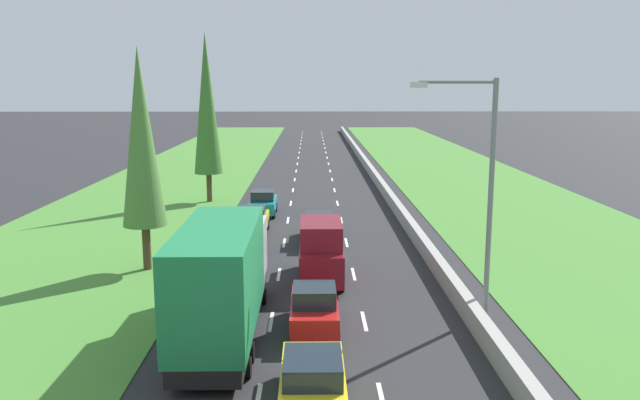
{
  "coord_description": "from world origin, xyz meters",
  "views": [
    {
      "loc": [
        -0.24,
        -1.5,
        8.75
      ],
      "look_at": [
        0.34,
        38.39,
        1.46
      ],
      "focal_mm": 35.49,
      "sensor_mm": 36.0,
      "label": 1
    }
  ],
  "objects_px": {
    "yellow_sedan_left_lane": "(252,221)",
    "poplar_tree_second": "(141,139)",
    "green_sedan_centre_lane": "(319,228)",
    "red_hatchback_centre_lane": "(314,308)",
    "street_light_mast": "(482,181)",
    "poplar_tree_third": "(207,104)",
    "green_box_truck_left_lane": "(223,278)",
    "teal_sedan_left_lane": "(243,245)",
    "teal_hatchback_left_lane": "(263,203)",
    "yellow_sedan_centre_lane": "(313,383)",
    "maroon_van_centre_lane": "(321,251)"
  },
  "relations": [
    {
      "from": "yellow_sedan_left_lane",
      "to": "red_hatchback_centre_lane",
      "type": "height_order",
      "value": "red_hatchback_centre_lane"
    },
    {
      "from": "green_box_truck_left_lane",
      "to": "teal_sedan_left_lane",
      "type": "height_order",
      "value": "green_box_truck_left_lane"
    },
    {
      "from": "teal_sedan_left_lane",
      "to": "green_sedan_centre_lane",
      "type": "height_order",
      "value": "same"
    },
    {
      "from": "poplar_tree_second",
      "to": "street_light_mast",
      "type": "height_order",
      "value": "poplar_tree_second"
    },
    {
      "from": "green_box_truck_left_lane",
      "to": "maroon_van_centre_lane",
      "type": "bearing_deg",
      "value": 61.46
    },
    {
      "from": "green_sedan_centre_lane",
      "to": "poplar_tree_second",
      "type": "xyz_separation_m",
      "value": [
        -8.31,
        -5.33,
        5.49
      ]
    },
    {
      "from": "maroon_van_centre_lane",
      "to": "green_sedan_centre_lane",
      "type": "distance_m",
      "value": 7.28
    },
    {
      "from": "yellow_sedan_left_lane",
      "to": "poplar_tree_second",
      "type": "xyz_separation_m",
      "value": [
        -4.36,
        -7.3,
        5.49
      ]
    },
    {
      "from": "yellow_sedan_centre_lane",
      "to": "red_hatchback_centre_lane",
      "type": "distance_m",
      "value": 5.8
    },
    {
      "from": "green_box_truck_left_lane",
      "to": "poplar_tree_second",
      "type": "height_order",
      "value": "poplar_tree_second"
    },
    {
      "from": "maroon_van_centre_lane",
      "to": "street_light_mast",
      "type": "height_order",
      "value": "street_light_mast"
    },
    {
      "from": "maroon_van_centre_lane",
      "to": "yellow_sedan_left_lane",
      "type": "bearing_deg",
      "value": 113.14
    },
    {
      "from": "yellow_sedan_left_lane",
      "to": "green_sedan_centre_lane",
      "type": "relative_size",
      "value": 1.0
    },
    {
      "from": "teal_sedan_left_lane",
      "to": "poplar_tree_third",
      "type": "bearing_deg",
      "value": 104.56
    },
    {
      "from": "poplar_tree_second",
      "to": "green_sedan_centre_lane",
      "type": "bearing_deg",
      "value": 32.68
    },
    {
      "from": "poplar_tree_second",
      "to": "poplar_tree_third",
      "type": "xyz_separation_m",
      "value": [
        0.17,
        17.85,
        1.02
      ]
    },
    {
      "from": "poplar_tree_second",
      "to": "street_light_mast",
      "type": "distance_m",
      "value": 15.59
    },
    {
      "from": "green_box_truck_left_lane",
      "to": "poplar_tree_second",
      "type": "xyz_separation_m",
      "value": [
        -4.79,
        8.37,
        4.11
      ]
    },
    {
      "from": "poplar_tree_second",
      "to": "poplar_tree_third",
      "type": "bearing_deg",
      "value": 89.44
    },
    {
      "from": "green_box_truck_left_lane",
      "to": "street_light_mast",
      "type": "distance_m",
      "value": 10.07
    },
    {
      "from": "yellow_sedan_centre_lane",
      "to": "red_hatchback_centre_lane",
      "type": "relative_size",
      "value": 1.15
    },
    {
      "from": "maroon_van_centre_lane",
      "to": "poplar_tree_third",
      "type": "height_order",
      "value": "poplar_tree_third"
    },
    {
      "from": "poplar_tree_second",
      "to": "street_light_mast",
      "type": "relative_size",
      "value": 1.17
    },
    {
      "from": "yellow_sedan_left_lane",
      "to": "poplar_tree_second",
      "type": "relative_size",
      "value": 0.43
    },
    {
      "from": "green_sedan_centre_lane",
      "to": "poplar_tree_second",
      "type": "distance_m",
      "value": 11.29
    },
    {
      "from": "teal_hatchback_left_lane",
      "to": "poplar_tree_second",
      "type": "bearing_deg",
      "value": -109.67
    },
    {
      "from": "maroon_van_centre_lane",
      "to": "poplar_tree_third",
      "type": "bearing_deg",
      "value": 112.33
    },
    {
      "from": "red_hatchback_centre_lane",
      "to": "green_sedan_centre_lane",
      "type": "height_order",
      "value": "red_hatchback_centre_lane"
    },
    {
      "from": "teal_sedan_left_lane",
      "to": "maroon_van_centre_lane",
      "type": "bearing_deg",
      "value": -41.5
    },
    {
      "from": "red_hatchback_centre_lane",
      "to": "poplar_tree_second",
      "type": "height_order",
      "value": "poplar_tree_second"
    },
    {
      "from": "yellow_sedan_left_lane",
      "to": "street_light_mast",
      "type": "distance_m",
      "value": 17.42
    },
    {
      "from": "green_sedan_centre_lane",
      "to": "teal_hatchback_left_lane",
      "type": "xyz_separation_m",
      "value": [
        -3.7,
        7.55,
        0.02
      ]
    },
    {
      "from": "teal_sedan_left_lane",
      "to": "teal_hatchback_left_lane",
      "type": "height_order",
      "value": "teal_hatchback_left_lane"
    },
    {
      "from": "teal_sedan_left_lane",
      "to": "teal_hatchback_left_lane",
      "type": "relative_size",
      "value": 1.15
    },
    {
      "from": "green_sedan_centre_lane",
      "to": "red_hatchback_centre_lane",
      "type": "bearing_deg",
      "value": -91.53
    },
    {
      "from": "poplar_tree_third",
      "to": "green_box_truck_left_lane",
      "type": "bearing_deg",
      "value": -80.01
    },
    {
      "from": "yellow_sedan_centre_lane",
      "to": "street_light_mast",
      "type": "relative_size",
      "value": 0.5
    },
    {
      "from": "maroon_van_centre_lane",
      "to": "green_sedan_centre_lane",
      "type": "relative_size",
      "value": 1.09
    },
    {
      "from": "red_hatchback_centre_lane",
      "to": "poplar_tree_third",
      "type": "xyz_separation_m",
      "value": [
        -7.79,
        25.55,
        6.48
      ]
    },
    {
      "from": "yellow_sedan_centre_lane",
      "to": "teal_hatchback_left_lane",
      "type": "distance_m",
      "value": 26.58
    },
    {
      "from": "red_hatchback_centre_lane",
      "to": "yellow_sedan_centre_lane",
      "type": "bearing_deg",
      "value": -90.73
    },
    {
      "from": "maroon_van_centre_lane",
      "to": "teal_hatchback_left_lane",
      "type": "distance_m",
      "value": 15.27
    },
    {
      "from": "maroon_van_centre_lane",
      "to": "poplar_tree_second",
      "type": "distance_m",
      "value": 9.83
    },
    {
      "from": "street_light_mast",
      "to": "poplar_tree_second",
      "type": "bearing_deg",
      "value": 155.74
    },
    {
      "from": "maroon_van_centre_lane",
      "to": "teal_hatchback_left_lane",
      "type": "relative_size",
      "value": 1.26
    },
    {
      "from": "teal_hatchback_left_lane",
      "to": "yellow_sedan_centre_lane",
      "type": "bearing_deg",
      "value": -82.91
    },
    {
      "from": "yellow_sedan_left_lane",
      "to": "poplar_tree_third",
      "type": "bearing_deg",
      "value": 111.62
    },
    {
      "from": "yellow_sedan_left_lane",
      "to": "teal_sedan_left_lane",
      "type": "bearing_deg",
      "value": -89.38
    },
    {
      "from": "red_hatchback_centre_lane",
      "to": "green_sedan_centre_lane",
      "type": "bearing_deg",
      "value": 88.47
    },
    {
      "from": "poplar_tree_second",
      "to": "yellow_sedan_centre_lane",
      "type": "bearing_deg",
      "value": -59.7
    }
  ]
}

